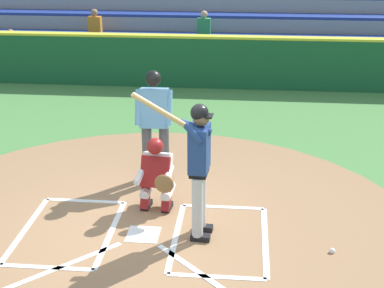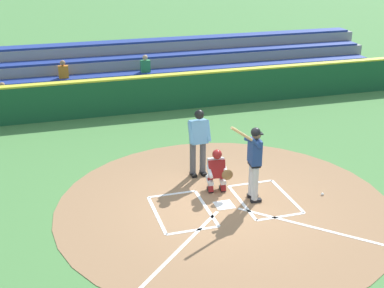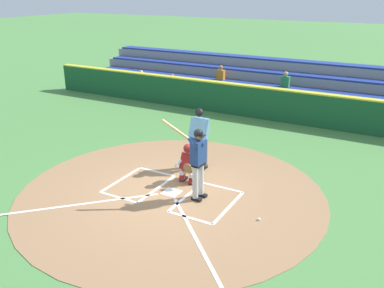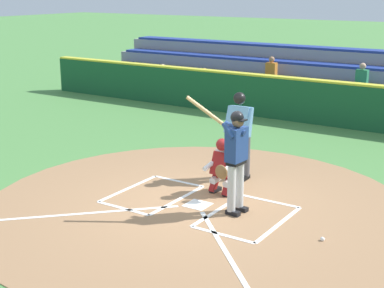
{
  "view_description": "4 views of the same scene",
  "coord_description": "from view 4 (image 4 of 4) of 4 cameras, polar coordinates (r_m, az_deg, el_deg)",
  "views": [
    {
      "loc": [
        -1.31,
        6.74,
        4.02
      ],
      "look_at": [
        -0.55,
        -1.29,
        0.85
      ],
      "focal_mm": 53.86,
      "sensor_mm": 36.0,
      "label": 1
    },
    {
      "loc": [
        3.96,
        10.53,
        6.11
      ],
      "look_at": [
        0.44,
        -1.2,
        1.17
      ],
      "focal_mm": 49.86,
      "sensor_mm": 36.0,
      "label": 2
    },
    {
      "loc": [
        -5.21,
        8.33,
        5.08
      ],
      "look_at": [
        0.02,
        -1.16,
        0.99
      ],
      "focal_mm": 39.05,
      "sensor_mm": 36.0,
      "label": 3
    },
    {
      "loc": [
        -5.33,
        8.36,
        3.93
      ],
      "look_at": [
        0.39,
        -0.4,
        1.04
      ],
      "focal_mm": 53.39,
      "sensor_mm": 36.0,
      "label": 4
    }
  ],
  "objects": [
    {
      "name": "home_plate_and_chalk",
      "position": [
        9.98,
        -2.18,
        -7.63
      ],
      "size": [
        7.93,
        4.91,
        0.01
      ],
      "color": "white",
      "rests_on": "dirt_circle"
    },
    {
      "name": "baseball",
      "position": [
        9.46,
        12.91,
        -9.25
      ],
      "size": [
        0.07,
        0.07,
        0.07
      ],
      "primitive_type": "sphere",
      "color": "white",
      "rests_on": "ground"
    },
    {
      "name": "ground_plane",
      "position": [
        10.66,
        0.57,
        -6.16
      ],
      "size": [
        120.0,
        120.0,
        0.0
      ],
      "primitive_type": "plane",
      "color": "#4C8442"
    },
    {
      "name": "bleacher_stand",
      "position": [
        19.58,
        16.91,
        5.31
      ],
      "size": [
        20.0,
        3.4,
        1.88
      ],
      "color": "gray",
      "rests_on": "ground"
    },
    {
      "name": "dirt_circle",
      "position": [
        10.66,
        0.57,
        -6.13
      ],
      "size": [
        8.0,
        8.0,
        0.01
      ],
      "primitive_type": "cylinder",
      "color": "#99704C",
      "rests_on": "ground"
    },
    {
      "name": "plate_umpire",
      "position": [
        11.84,
        4.81,
        1.47
      ],
      "size": [
        0.59,
        0.42,
        1.86
      ],
      "color": "#4C4C51",
      "rests_on": "ground"
    },
    {
      "name": "batter",
      "position": [
        9.99,
        4.37,
        -1.03
      ],
      "size": [
        0.97,
        0.66,
        2.13
      ],
      "color": "#BCBCBC",
      "rests_on": "ground"
    },
    {
      "name": "catcher",
      "position": [
        11.05,
        3.1,
        -2.15
      ],
      "size": [
        0.59,
        0.66,
        1.13
      ],
      "color": "black",
      "rests_on": "ground"
    },
    {
      "name": "backstop_wall",
      "position": [
        17.05,
        14.31,
        3.89
      ],
      "size": [
        22.0,
        0.36,
        1.31
      ],
      "color": "#19512D",
      "rests_on": "ground"
    }
  ]
}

